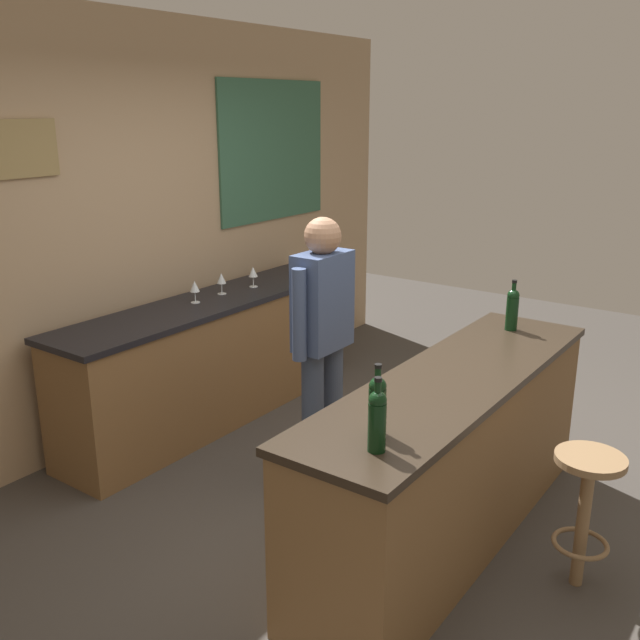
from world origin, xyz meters
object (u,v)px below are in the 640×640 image
at_px(bar_stool, 586,499).
at_px(wine_glass_a, 195,287).
at_px(wine_bottle_b, 377,404).
at_px(wine_glass_d, 296,260).
at_px(wine_bottle_c, 512,308).
at_px(wine_glass_c, 253,273).
at_px(bartender, 323,335).
at_px(wine_bottle_a, 377,419).
at_px(wine_glass_b, 221,279).

bearing_deg(bar_stool, wine_glass_a, 84.90).
height_order(wine_bottle_b, wine_glass_d, wine_bottle_b).
bearing_deg(wine_glass_a, wine_bottle_c, -72.84).
bearing_deg(wine_glass_a, wine_glass_d, -0.61).
distance_m(wine_bottle_c, wine_glass_c, 1.99).
bearing_deg(bartender, wine_glass_a, 82.38).
distance_m(wine_glass_a, wine_glass_c, 0.57).
distance_m(wine_bottle_c, wine_glass_d, 2.07).
distance_m(bar_stool, wine_bottle_a, 1.25).
bearing_deg(wine_bottle_c, wine_glass_b, 99.62).
bearing_deg(bar_stool, wine_glass_d, 63.54).
relative_size(bartender, wine_glass_b, 10.45).
bearing_deg(wine_glass_d, wine_bottle_c, -103.91).
bearing_deg(wine_glass_c, wine_glass_b, 170.69).
xyz_separation_m(bar_stool, wine_glass_d, (1.37, 2.75, 0.55)).
bearing_deg(wine_bottle_a, wine_bottle_c, 4.94).
relative_size(wine_bottle_c, wine_glass_b, 1.97).
relative_size(wine_bottle_b, wine_glass_b, 1.97).
xyz_separation_m(wine_glass_c, wine_glass_d, (0.55, 0.02, 0.00)).
distance_m(wine_glass_a, wine_glass_d, 1.12).
bearing_deg(wine_glass_a, wine_glass_b, 2.79).
xyz_separation_m(wine_bottle_a, wine_glass_d, (2.29, 2.16, -0.05)).
bearing_deg(bartender, bar_stool, -93.16).
xyz_separation_m(wine_bottle_b, wine_glass_c, (1.62, 2.07, -0.05)).
relative_size(bartender, bar_stool, 2.38).
bearing_deg(wine_bottle_c, wine_glass_d, 76.09).
xyz_separation_m(wine_bottle_a, wine_glass_b, (1.45, 2.19, -0.05)).
bearing_deg(wine_glass_c, wine_glass_d, 2.32).
height_order(wine_bottle_c, wine_glass_d, wine_bottle_c).
height_order(bartender, bar_stool, bartender).
height_order(wine_bottle_a, wine_glass_d, wine_bottle_a).
height_order(wine_bottle_b, wine_glass_b, wine_bottle_b).
relative_size(bartender, wine_glass_d, 10.45).
bearing_deg(wine_bottle_b, wine_glass_d, 43.91).
bearing_deg(bartender, wine_glass_c, 57.82).
height_order(wine_bottle_a, wine_bottle_b, same).
xyz_separation_m(bar_stool, wine_glass_a, (0.25, 2.76, 0.55)).
xyz_separation_m(wine_bottle_b, wine_glass_a, (1.05, 2.10, -0.05)).
bearing_deg(bartender, wine_glass_d, 42.72).
xyz_separation_m(bartender, wine_bottle_b, (-0.89, -0.91, 0.12)).
height_order(bar_stool, wine_bottle_b, wine_bottle_b).
distance_m(bartender, wine_glass_a, 1.21).
relative_size(bar_stool, wine_bottle_a, 2.22).
height_order(wine_glass_b, wine_glass_d, same).
relative_size(wine_glass_a, wine_glass_d, 1.00).
relative_size(bartender, wine_bottle_c, 5.29).
relative_size(wine_glass_b, wine_glass_c, 1.00).
relative_size(wine_bottle_a, wine_glass_b, 1.97).
height_order(wine_glass_a, wine_glass_d, same).
height_order(wine_glass_a, wine_glass_c, same).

